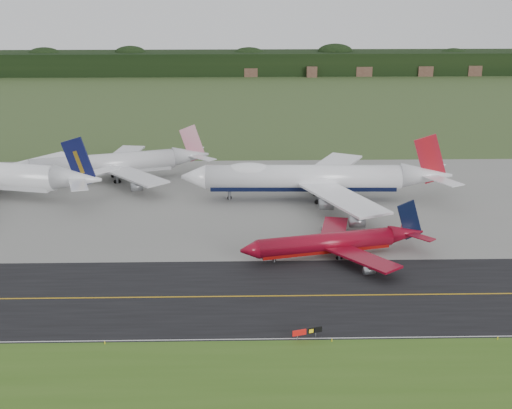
% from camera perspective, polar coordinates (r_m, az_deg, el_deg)
% --- Properties ---
extents(ground, '(600.00, 600.00, 0.00)m').
position_cam_1_polar(ground, '(132.40, 2.45, -6.56)').
color(ground, '#3A4F24').
rests_on(ground, ground).
extents(grass_verge, '(400.00, 30.00, 0.01)m').
position_cam_1_polar(grass_verge, '(101.87, 3.76, -14.92)').
color(grass_verge, '#3B601C').
rests_on(grass_verge, ground).
extents(taxiway, '(400.00, 32.00, 0.02)m').
position_cam_1_polar(taxiway, '(128.79, 2.57, -7.31)').
color(taxiway, black).
rests_on(taxiway, ground).
extents(apron, '(400.00, 78.00, 0.01)m').
position_cam_1_polar(apron, '(179.82, 1.41, 0.34)').
color(apron, gray).
rests_on(apron, ground).
extents(taxiway_centreline, '(400.00, 0.40, 0.00)m').
position_cam_1_polar(taxiway_centreline, '(128.78, 2.57, -7.30)').
color(taxiway_centreline, '#C48F12').
rests_on(taxiway_centreline, taxiway).
extents(taxiway_edge_line, '(400.00, 0.25, 0.00)m').
position_cam_1_polar(taxiway_edge_line, '(115.06, 3.08, -10.66)').
color(taxiway_edge_line, silver).
rests_on(taxiway_edge_line, taxiway).
extents(horizon_treeline, '(700.00, 25.00, 12.00)m').
position_cam_1_polar(horizon_treeline, '(396.75, -0.12, 11.17)').
color(horizon_treeline, black).
rests_on(horizon_treeline, ground).
extents(jet_ba_747, '(67.90, 56.34, 17.10)m').
position_cam_1_polar(jet_ba_747, '(179.01, 4.58, 2.14)').
color(jet_ba_747, white).
rests_on(jet_ba_747, ground).
extents(jet_red_737, '(39.08, 31.29, 10.65)m').
position_cam_1_polar(jet_red_737, '(145.53, 6.38, -3.02)').
color(jet_red_737, maroon).
rests_on(jet_red_737, ground).
extents(jet_star_tail, '(52.92, 43.24, 14.20)m').
position_cam_1_polar(jet_star_tail, '(199.29, -11.28, 3.21)').
color(jet_star_tail, silver).
rests_on(jet_star_tail, ground).
extents(taxiway_sign, '(4.83, 1.69, 1.67)m').
position_cam_1_polar(taxiway_sign, '(114.81, 4.12, -10.10)').
color(taxiway_sign, slate).
rests_on(taxiway_sign, ground).
extents(edge_marker_left, '(0.16, 0.16, 0.50)m').
position_cam_1_polar(edge_marker_left, '(115.76, -12.01, -10.76)').
color(edge_marker_left, yellow).
rests_on(edge_marker_left, ground).
extents(edge_marker_center, '(0.16, 0.16, 0.50)m').
position_cam_1_polar(edge_marker_center, '(114.67, 6.09, -10.73)').
color(edge_marker_center, yellow).
rests_on(edge_marker_center, ground).
extents(edge_marker_right, '(0.16, 0.16, 0.50)m').
position_cam_1_polar(edge_marker_right, '(120.80, 18.77, -10.08)').
color(edge_marker_right, yellow).
rests_on(edge_marker_right, ground).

